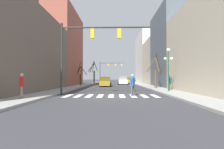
# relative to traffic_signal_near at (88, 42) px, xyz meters

# --- Properties ---
(ground_plane) EXTENTS (240.00, 240.00, 0.00)m
(ground_plane) POSITION_rel_traffic_signal_near_xyz_m (2.04, -1.40, -4.63)
(ground_plane) COLOR #38383D
(sidewalk_left) EXTENTS (2.36, 90.00, 0.15)m
(sidewalk_left) POSITION_rel_traffic_signal_near_xyz_m (-3.74, -1.40, -4.56)
(sidewalk_left) COLOR #9E9E99
(sidewalk_left) RESTS_ON ground_plane
(sidewalk_right) EXTENTS (2.36, 90.00, 0.15)m
(sidewalk_right) POSITION_rel_traffic_signal_near_xyz_m (7.83, -1.40, -4.56)
(sidewalk_right) COLOR #9E9E99
(sidewalk_right) RESTS_ON ground_plane
(building_row_left) EXTENTS (6.00, 31.53, 13.90)m
(building_row_left) POSITION_rel_traffic_signal_near_xyz_m (-7.92, 10.09, 1.11)
(building_row_left) COLOR #66564C
(building_row_left) RESTS_ON ground_plane
(building_row_right) EXTENTS (6.00, 49.19, 13.77)m
(building_row_right) POSITION_rel_traffic_signal_near_xyz_m (12.01, 19.34, 1.10)
(building_row_right) COLOR #BCB299
(building_row_right) RESTS_ON ground_plane
(crosswalk_stripes) EXTENTS (7.65, 2.60, 0.01)m
(crosswalk_stripes) POSITION_rel_traffic_signal_near_xyz_m (2.04, -0.74, -4.63)
(crosswalk_stripes) COLOR white
(crosswalk_stripes) RESTS_ON ground_plane
(traffic_signal_near) EXTENTS (7.85, 0.28, 6.31)m
(traffic_signal_near) POSITION_rel_traffic_signal_near_xyz_m (0.00, 0.00, 0.00)
(traffic_signal_near) COLOR #2D2D2D
(traffic_signal_near) RESTS_ON ground_plane
(traffic_signal_far) EXTENTS (7.47, 0.28, 6.42)m
(traffic_signal_far) POSITION_rel_traffic_signal_near_xyz_m (0.43, 38.66, 0.17)
(traffic_signal_far) COLOR #2D2D2D
(traffic_signal_far) RESTS_ON ground_plane
(street_lamp_right_corner) EXTENTS (0.95, 0.36, 4.37)m
(street_lamp_right_corner) POSITION_rel_traffic_signal_near_xyz_m (7.81, 2.71, -1.39)
(street_lamp_right_corner) COLOR #1E4C2D
(street_lamp_right_corner) RESTS_ON sidewalk_right
(car_parked_right_mid) EXTENTS (1.99, 4.23, 1.61)m
(car_parked_right_mid) POSITION_rel_traffic_signal_near_xyz_m (0.69, 14.82, -3.88)
(car_parked_right_mid) COLOR #A38423
(car_parked_right_mid) RESTS_ON ground_plane
(car_at_intersection) EXTENTS (2.19, 4.54, 1.77)m
(car_at_intersection) POSITION_rel_traffic_signal_near_xyz_m (4.09, 23.85, -3.81)
(car_at_intersection) COLOR white
(car_at_intersection) RESTS_ON ground_plane
(car_driving_toward_lane) EXTENTS (2.01, 4.89, 1.72)m
(car_driving_toward_lane) POSITION_rel_traffic_signal_near_xyz_m (-0.00, 29.53, -3.83)
(car_driving_toward_lane) COLOR gray
(car_driving_toward_lane) RESTS_ON ground_plane
(car_parked_left_near) EXTENTS (2.15, 4.19, 1.63)m
(car_parked_left_near) POSITION_rel_traffic_signal_near_xyz_m (5.45, 29.98, -3.87)
(car_parked_left_near) COLOR #A38423
(car_parked_left_near) RESTS_ON ground_plane
(pedestrian_on_right_sidewalk) EXTENTS (0.32, 0.70, 1.65)m
(pedestrian_on_right_sidewalk) POSITION_rel_traffic_signal_near_xyz_m (-3.78, -3.79, -3.51)
(pedestrian_on_right_sidewalk) COLOR #7A705B
(pedestrian_on_right_sidewalk) RESTS_ON sidewalk_left
(pedestrian_near_right_corner) EXTENTS (0.56, 0.53, 1.60)m
(pedestrian_near_right_corner) POSITION_rel_traffic_signal_near_xyz_m (8.44, 4.22, -3.54)
(pedestrian_near_right_corner) COLOR #7A705B
(pedestrian_near_right_corner) RESTS_ON sidewalk_right
(pedestrian_crossing_street) EXTENTS (0.48, 0.71, 1.80)m
(pedestrian_crossing_street) POSITION_rel_traffic_signal_near_xyz_m (3.81, -0.75, -3.57)
(pedestrian_crossing_street) COLOR #4C4C51
(pedestrian_crossing_street) RESTS_ON ground_plane
(street_tree_right_far) EXTENTS (2.38, 2.24, 4.77)m
(street_tree_right_far) POSITION_rel_traffic_signal_near_xyz_m (7.88, 8.57, -2.62)
(street_tree_right_far) COLOR brown
(street_tree_right_far) RESTS_ON sidewalk_right
(street_tree_left_mid) EXTENTS (1.90, 1.54, 4.31)m
(street_tree_left_mid) POSITION_rel_traffic_signal_near_xyz_m (-3.97, 16.54, -2.75)
(street_tree_left_mid) COLOR #473828
(street_tree_left_mid) RESTS_ON sidewalk_left
(street_tree_left_far) EXTENTS (2.62, 1.88, 5.87)m
(street_tree_left_far) POSITION_rel_traffic_signal_near_xyz_m (-3.44, 31.64, -1.86)
(street_tree_left_far) COLOR #473828
(street_tree_left_far) RESTS_ON sidewalk_left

